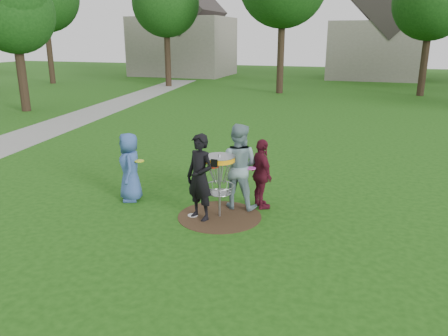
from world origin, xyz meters
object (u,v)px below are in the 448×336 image
(player_black, at_px, (200,177))
(disc_golf_basket, at_px, (219,171))
(player_blue, at_px, (130,167))
(player_grey, at_px, (238,166))
(player_maroon, at_px, (261,174))

(player_black, relative_size, disc_golf_basket, 1.32)
(player_blue, height_order, player_grey, player_grey)
(player_blue, relative_size, disc_golf_basket, 1.17)
(player_blue, height_order, player_maroon, player_blue)
(player_black, height_order, disc_golf_basket, player_black)
(player_grey, relative_size, disc_golf_basket, 1.39)
(disc_golf_basket, bearing_deg, player_maroon, 47.31)
(player_blue, bearing_deg, player_maroon, 68.69)
(player_black, distance_m, player_maroon, 1.46)
(player_grey, bearing_deg, disc_golf_basket, 72.71)
(player_black, xyz_separation_m, disc_golf_basket, (0.35, 0.22, 0.11))
(player_black, xyz_separation_m, player_maroon, (1.07, 0.99, -0.12))
(player_maroon, relative_size, disc_golf_basket, 1.14)
(player_black, relative_size, player_grey, 0.96)
(player_blue, distance_m, player_black, 2.02)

